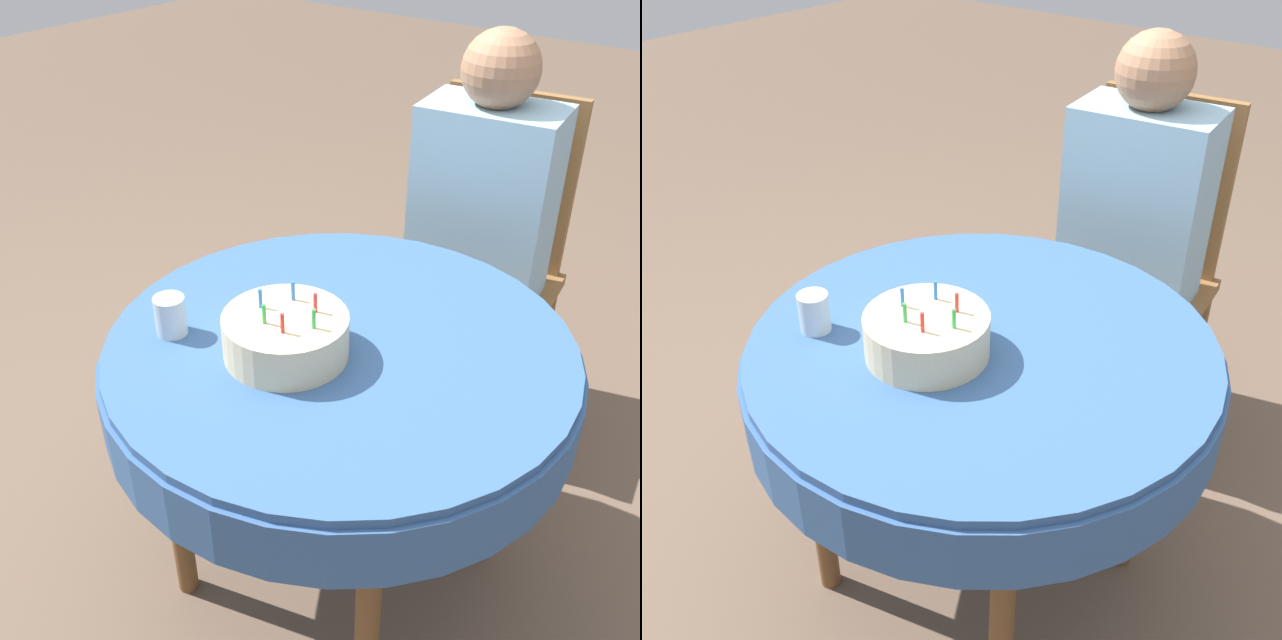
{
  "view_description": "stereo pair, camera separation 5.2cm",
  "coord_description": "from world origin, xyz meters",
  "views": [
    {
      "loc": [
        0.74,
        -1.04,
        1.62
      ],
      "look_at": [
        -0.03,
        -0.03,
        0.78
      ],
      "focal_mm": 42.0,
      "sensor_mm": 36.0,
      "label": 1
    },
    {
      "loc": [
        0.78,
        -1.01,
        1.62
      ],
      "look_at": [
        -0.03,
        -0.03,
        0.78
      ],
      "focal_mm": 42.0,
      "sensor_mm": 36.0,
      "label": 2
    }
  ],
  "objects": [
    {
      "name": "ground_plane",
      "position": [
        0.0,
        0.0,
        0.0
      ],
      "size": [
        12.0,
        12.0,
        0.0
      ],
      "primitive_type": "plane",
      "color": "brown"
    },
    {
      "name": "birthday_cake",
      "position": [
        -0.06,
        -0.11,
        0.78
      ],
      "size": [
        0.25,
        0.25,
        0.13
      ],
      "color": "beige",
      "rests_on": "dining_table"
    },
    {
      "name": "chair",
      "position": [
        -0.08,
        0.87,
        0.53
      ],
      "size": [
        0.51,
        0.51,
        1.0
      ],
      "rotation": [
        0.0,
        0.0,
        0.13
      ],
      "color": "brown",
      "rests_on": "ground_plane"
    },
    {
      "name": "person",
      "position": [
        -0.07,
        0.77,
        0.73
      ],
      "size": [
        0.4,
        0.36,
        1.21
      ],
      "rotation": [
        0.0,
        0.0,
        0.13
      ],
      "color": "#9E7051",
      "rests_on": "ground_plane"
    },
    {
      "name": "dining_table",
      "position": [
        0.0,
        0.0,
        0.64
      ],
      "size": [
        1.0,
        1.0,
        0.73
      ],
      "color": "#335689",
      "rests_on": "ground_plane"
    },
    {
      "name": "drinking_glass",
      "position": [
        -0.3,
        -0.19,
        0.77
      ],
      "size": [
        0.07,
        0.07,
        0.09
      ],
      "color": "silver",
      "rests_on": "dining_table"
    }
  ]
}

